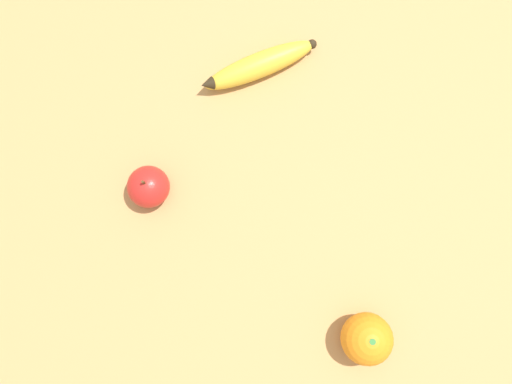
% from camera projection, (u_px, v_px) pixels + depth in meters
% --- Properties ---
extents(ground_plane, '(3.00, 3.00, 0.00)m').
position_uv_depth(ground_plane, '(298.00, 167.00, 0.87)').
color(ground_plane, tan).
extents(banana, '(0.16, 0.19, 0.04)m').
position_uv_depth(banana, '(259.00, 65.00, 0.89)').
color(banana, gold).
rests_on(banana, ground_plane).
extents(orange, '(0.08, 0.08, 0.08)m').
position_uv_depth(orange, '(367.00, 339.00, 0.78)').
color(orange, orange).
rests_on(orange, ground_plane).
extents(apple, '(0.07, 0.07, 0.08)m').
position_uv_depth(apple, '(148.00, 187.00, 0.84)').
color(apple, red).
rests_on(apple, ground_plane).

